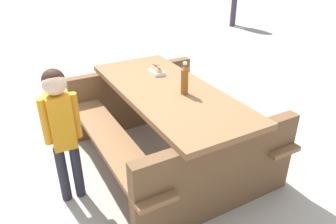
{
  "coord_description": "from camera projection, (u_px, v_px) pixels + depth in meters",
  "views": [
    {
      "loc": [
        -1.92,
        1.62,
        1.85
      ],
      "look_at": [
        0.0,
        0.0,
        0.52
      ],
      "focal_mm": 33.84,
      "sensor_mm": 36.0,
      "label": 1
    }
  ],
  "objects": [
    {
      "name": "hotdog_tray",
      "position": [
        157.0,
        70.0,
        3.06
      ],
      "size": [
        0.2,
        0.15,
        0.08
      ],
      "color": "white",
      "rests_on": "picnic_table"
    },
    {
      "name": "picnic_table",
      "position": [
        168.0,
        120.0,
        2.88
      ],
      "size": [
        2.03,
        1.72,
        0.75
      ],
      "color": "brown",
      "rests_on": "ground"
    },
    {
      "name": "ground_plane",
      "position": [
        168.0,
        159.0,
        3.09
      ],
      "size": [
        30.0,
        30.0,
        0.0
      ],
      "primitive_type": "plane",
      "color": "#ADA599",
      "rests_on": "ground"
    },
    {
      "name": "child_in_coat",
      "position": [
        61.0,
        122.0,
        2.31
      ],
      "size": [
        0.19,
        0.27,
        1.11
      ],
      "color": "#262633",
      "rests_on": "ground"
    },
    {
      "name": "soda_bottle",
      "position": [
        185.0,
        79.0,
        2.6
      ],
      "size": [
        0.06,
        0.06,
        0.27
      ],
      "color": "brown",
      "rests_on": "picnic_table"
    }
  ]
}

